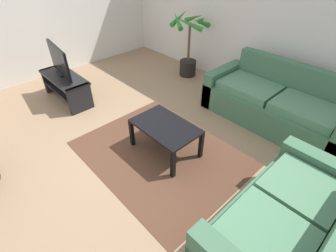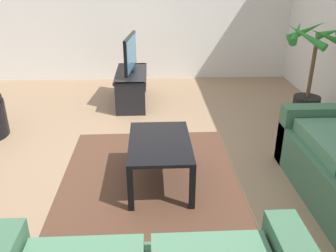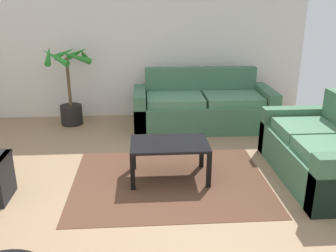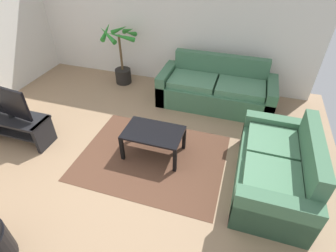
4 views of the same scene
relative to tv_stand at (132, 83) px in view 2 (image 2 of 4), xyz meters
name	(u,v)px [view 2 (image 2 of 4)]	position (x,y,z in m)	size (l,w,h in m)	color
ground_plane	(108,157)	(1.71, -0.20, -0.31)	(6.60, 6.60, 0.00)	#937556
wall_left	(121,2)	(-1.29, -0.20, 1.04)	(0.06, 6.00, 2.70)	silver
tv_stand	(132,83)	(0.00, 0.00, 0.00)	(1.10, 0.45, 0.47)	black
tv	(131,53)	(0.00, 0.00, 0.44)	(0.88, 0.14, 0.53)	black
coffee_table	(160,147)	(2.23, 0.36, 0.07)	(0.88, 0.56, 0.44)	black
area_rug	(150,182)	(2.23, 0.26, -0.30)	(2.20, 1.70, 0.01)	#513323
potted_palm	(310,77)	(0.78, 2.34, 0.28)	(0.78, 0.79, 1.28)	black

